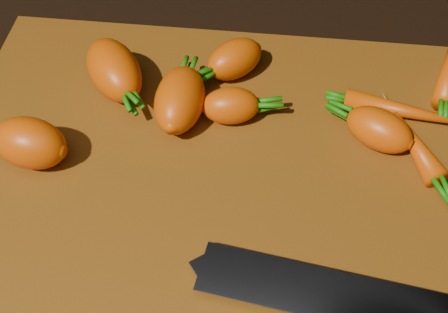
# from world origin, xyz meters

# --- Properties ---
(ground) EXTENTS (2.00, 2.00, 0.01)m
(ground) POSITION_xyz_m (0.00, 0.00, -0.01)
(ground) COLOR black
(cutting_board) EXTENTS (0.50, 0.40, 0.01)m
(cutting_board) POSITION_xyz_m (0.00, 0.00, 0.01)
(cutting_board) COLOR brown
(cutting_board) RESTS_ON ground
(carrot_0) EXTENTS (0.07, 0.06, 0.05)m
(carrot_0) POSITION_xyz_m (-0.17, 0.00, 0.03)
(carrot_0) COLOR #CE4500
(carrot_0) RESTS_ON cutting_board
(carrot_1) EXTENTS (0.08, 0.09, 0.05)m
(carrot_1) POSITION_xyz_m (-0.12, 0.10, 0.04)
(carrot_1) COLOR #CE4500
(carrot_1) RESTS_ON cutting_board
(carrot_2) EXTENTS (0.05, 0.08, 0.05)m
(carrot_2) POSITION_xyz_m (-0.05, 0.07, 0.03)
(carrot_2) COLOR #CE4500
(carrot_2) RESTS_ON cutting_board
(carrot_3) EXTENTS (0.07, 0.07, 0.04)m
(carrot_3) POSITION_xyz_m (-0.00, 0.13, 0.03)
(carrot_3) COLOR #CE4500
(carrot_3) RESTS_ON cutting_board
(carrot_4) EXTENTS (0.06, 0.04, 0.03)m
(carrot_4) POSITION_xyz_m (-0.00, 0.07, 0.03)
(carrot_4) COLOR #CE4500
(carrot_4) RESTS_ON cutting_board
(carrot_5) EXTENTS (0.07, 0.06, 0.04)m
(carrot_5) POSITION_xyz_m (0.13, 0.06, 0.03)
(carrot_5) COLOR #CE4500
(carrot_5) RESTS_ON cutting_board
(carrot_7) EXTENTS (0.12, 0.04, 0.02)m
(carrot_7) POSITION_xyz_m (0.16, 0.09, 0.02)
(carrot_7) COLOR #CE4500
(carrot_7) RESTS_ON cutting_board
(carrot_8) EXTENTS (0.05, 0.09, 0.02)m
(carrot_8) POSITION_xyz_m (0.17, 0.05, 0.02)
(carrot_8) COLOR #CE4500
(carrot_8) RESTS_ON cutting_board
(knife) EXTENTS (0.39, 0.09, 0.02)m
(knife) POSITION_xyz_m (0.13, -0.11, 0.02)
(knife) COLOR gray
(knife) RESTS_ON cutting_board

